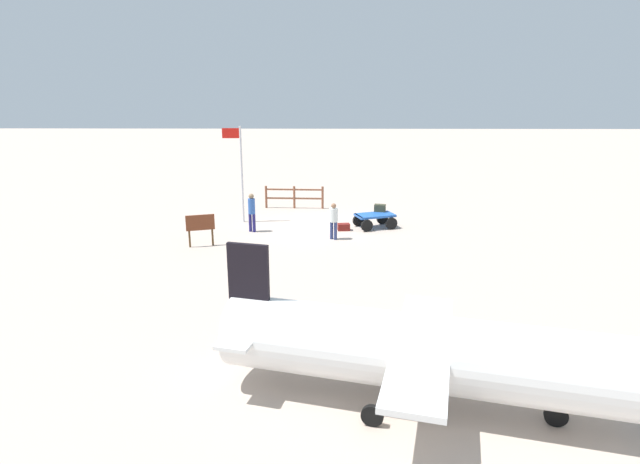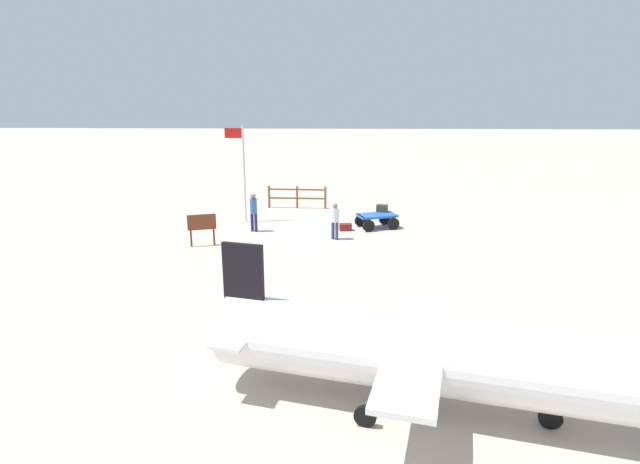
# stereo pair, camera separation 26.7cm
# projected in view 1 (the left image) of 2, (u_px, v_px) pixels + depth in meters

# --- Properties ---
(ground_plane) EXTENTS (120.00, 120.00, 0.00)m
(ground_plane) POSITION_uv_depth(u_px,v_px,m) (318.00, 226.00, 24.12)
(ground_plane) COLOR #BBA797
(luggage_cart) EXTENTS (2.04, 1.63, 0.65)m
(luggage_cart) POSITION_uv_depth(u_px,v_px,m) (374.00, 218.00, 23.70)
(luggage_cart) COLOR blue
(luggage_cart) RESTS_ON ground
(suitcase_maroon) EXTENTS (0.58, 0.43, 0.34)m
(suitcase_maroon) POSITION_uv_depth(u_px,v_px,m) (380.00, 208.00, 24.11)
(suitcase_maroon) COLOR #383926
(suitcase_maroon) RESTS_ON luggage_cart
(suitcase_navy) EXTENTS (0.58, 0.40, 0.31)m
(suitcase_navy) POSITION_uv_depth(u_px,v_px,m) (344.00, 227.00, 23.34)
(suitcase_navy) COLOR maroon
(suitcase_navy) RESTS_ON ground
(worker_lead) EXTENTS (0.49, 0.49, 1.58)m
(worker_lead) POSITION_uv_depth(u_px,v_px,m) (334.00, 218.00, 21.76)
(worker_lead) COLOR navy
(worker_lead) RESTS_ON ground
(worker_trailing) EXTENTS (0.41, 0.41, 1.75)m
(worker_trailing) POSITION_uv_depth(u_px,v_px,m) (252.00, 210.00, 22.90)
(worker_trailing) COLOR navy
(worker_trailing) RESTS_ON ground
(airplane_near) EXTENTS (8.94, 4.86, 3.16)m
(airplane_near) POSITION_uv_depth(u_px,v_px,m) (437.00, 354.00, 10.09)
(airplane_near) COLOR white
(airplane_near) RESTS_ON ground
(flagpole) EXTENTS (0.89, 0.10, 4.57)m
(flagpole) POSITION_uv_depth(u_px,v_px,m) (240.00, 167.00, 24.15)
(flagpole) COLOR silver
(flagpole) RESTS_ON ground
(signboard) EXTENTS (1.11, 0.40, 1.32)m
(signboard) POSITION_uv_depth(u_px,v_px,m) (200.00, 225.00, 20.80)
(signboard) COLOR #4C3319
(signboard) RESTS_ON ground
(wooden_fence) EXTENTS (3.16, 0.26, 1.20)m
(wooden_fence) POSITION_uv_depth(u_px,v_px,m) (294.00, 196.00, 27.52)
(wooden_fence) COLOR brown
(wooden_fence) RESTS_ON ground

